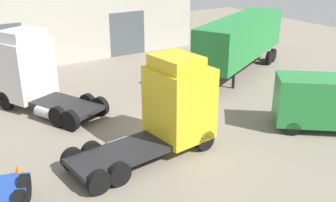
{
  "coord_description": "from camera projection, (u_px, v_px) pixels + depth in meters",
  "views": [
    {
      "loc": [
        -9.75,
        -15.1,
        8.78
      ],
      "look_at": [
        -0.05,
        -0.07,
        1.6
      ],
      "focal_mm": 42.0,
      "sensor_mm": 36.0,
      "label": 1
    }
  ],
  "objects": [
    {
      "name": "tractor_unit_yellow",
      "position": [
        171.0,
        107.0,
        17.45
      ],
      "size": [
        6.76,
        3.14,
        4.34
      ],
      "rotation": [
        0.0,
        0.0,
        0.1
      ],
      "color": "yellow",
      "rests_on": "ground_plane"
    },
    {
      "name": "tractor_unit_white",
      "position": [
        30.0,
        72.0,
        21.95
      ],
      "size": [
        4.86,
        6.72,
        4.47
      ],
      "rotation": [
        0.0,
        0.0,
        2.0
      ],
      "color": "silver",
      "rests_on": "ground_plane"
    },
    {
      "name": "delivery_van_green",
      "position": [
        336.0,
        102.0,
        19.43
      ],
      "size": [
        5.64,
        5.14,
        2.74
      ],
      "rotation": [
        0.0,
        0.0,
        -0.69
      ],
      "color": "#28843D",
      "rests_on": "ground_plane"
    },
    {
      "name": "traffic_cone",
      "position": [
        18.0,
        171.0,
        15.84
      ],
      "size": [
        0.4,
        0.4,
        0.55
      ],
      "color": "black",
      "rests_on": "ground_plane"
    },
    {
      "name": "oil_drum",
      "position": [
        173.0,
        102.0,
        22.3
      ],
      "size": [
        0.58,
        0.58,
        0.88
      ],
      "color": "black",
      "rests_on": "ground_plane"
    },
    {
      "name": "container_trailer_green",
      "position": [
        242.0,
        39.0,
        27.58
      ],
      "size": [
        10.58,
        6.94,
        4.03
      ],
      "rotation": [
        0.0,
        0.0,
        -2.68
      ],
      "color": "#28843D",
      "rests_on": "ground_plane"
    },
    {
      "name": "warehouse_building",
      "position": [
        55.0,
        18.0,
        32.14
      ],
      "size": [
        23.27,
        6.76,
        6.17
      ],
      "color": "#B7B2A3",
      "rests_on": "ground_plane"
    },
    {
      "name": "ground_plane",
      "position": [
        168.0,
        130.0,
        19.95
      ],
      "size": [
        60.0,
        60.0,
        0.0
      ],
      "primitive_type": "plane",
      "color": "gray"
    }
  ]
}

